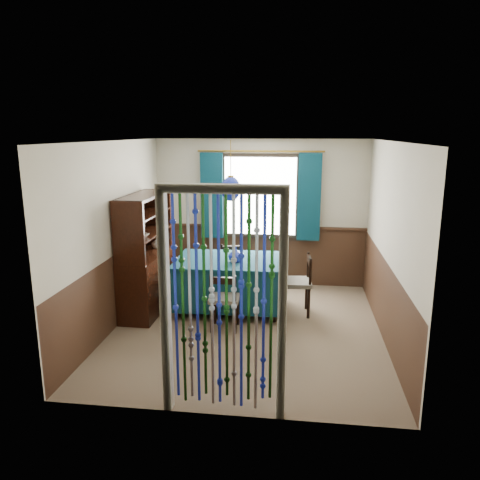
# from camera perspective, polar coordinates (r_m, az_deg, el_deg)

# --- Properties ---
(floor) EXTENTS (4.00, 4.00, 0.00)m
(floor) POSITION_cam_1_polar(r_m,az_deg,el_deg) (6.47, 0.83, -10.75)
(floor) COLOR brown
(floor) RESTS_ON ground
(ceiling) EXTENTS (4.00, 4.00, 0.00)m
(ceiling) POSITION_cam_1_polar(r_m,az_deg,el_deg) (5.92, 0.91, 11.97)
(ceiling) COLOR silver
(ceiling) RESTS_ON ground
(wall_back) EXTENTS (3.60, 0.00, 3.60)m
(wall_back) POSITION_cam_1_polar(r_m,az_deg,el_deg) (8.03, 2.49, 3.29)
(wall_back) COLOR #BDB49B
(wall_back) RESTS_ON ground
(wall_front) EXTENTS (3.60, 0.00, 3.60)m
(wall_front) POSITION_cam_1_polar(r_m,az_deg,el_deg) (4.17, -2.26, -6.06)
(wall_front) COLOR #BDB49B
(wall_front) RESTS_ON ground
(wall_left) EXTENTS (0.00, 4.00, 4.00)m
(wall_left) POSITION_cam_1_polar(r_m,az_deg,el_deg) (6.52, -15.04, 0.55)
(wall_left) COLOR #BDB49B
(wall_left) RESTS_ON ground
(wall_right) EXTENTS (0.00, 4.00, 4.00)m
(wall_right) POSITION_cam_1_polar(r_m,az_deg,el_deg) (6.14, 17.79, -0.39)
(wall_right) COLOR #BDB49B
(wall_right) RESTS_ON ground
(wainscot_back) EXTENTS (3.60, 0.00, 3.60)m
(wainscot_back) POSITION_cam_1_polar(r_m,az_deg,el_deg) (8.17, 2.43, -1.92)
(wainscot_back) COLOR #3A2316
(wainscot_back) RESTS_ON ground
(wainscot_front) EXTENTS (3.60, 0.00, 3.60)m
(wainscot_front) POSITION_cam_1_polar(r_m,az_deg,el_deg) (4.49, -2.14, -15.08)
(wainscot_front) COLOR #3A2316
(wainscot_front) RESTS_ON ground
(wainscot_left) EXTENTS (0.00, 4.00, 4.00)m
(wainscot_left) POSITION_cam_1_polar(r_m,az_deg,el_deg) (6.71, -14.55, -5.71)
(wainscot_left) COLOR #3A2316
(wainscot_left) RESTS_ON ground
(wainscot_right) EXTENTS (0.00, 4.00, 4.00)m
(wainscot_right) POSITION_cam_1_polar(r_m,az_deg,el_deg) (6.35, 17.18, -6.98)
(wainscot_right) COLOR #3A2316
(wainscot_right) RESTS_ON ground
(window) EXTENTS (1.32, 0.12, 1.42)m
(window) POSITION_cam_1_polar(r_m,az_deg,el_deg) (7.93, 2.48, 5.36)
(window) COLOR black
(window) RESTS_ON wall_back
(doorway) EXTENTS (1.16, 0.12, 2.18)m
(doorway) POSITION_cam_1_polar(r_m,az_deg,el_deg) (4.29, -2.10, -8.32)
(doorway) COLOR silver
(doorway) RESTS_ON ground
(dining_table) EXTENTS (1.65, 1.16, 0.78)m
(dining_table) POSITION_cam_1_polar(r_m,az_deg,el_deg) (6.97, -1.08, -5.00)
(dining_table) COLOR #0C303E
(dining_table) RESTS_ON floor
(chair_near) EXTENTS (0.41, 0.39, 0.81)m
(chair_near) POSITION_cam_1_polar(r_m,az_deg,el_deg) (6.30, -1.92, -7.22)
(chair_near) COLOR black
(chair_near) RESTS_ON floor
(chair_far) EXTENTS (0.48, 0.47, 0.81)m
(chair_far) POSITION_cam_1_polar(r_m,az_deg,el_deg) (7.64, -0.90, -3.50)
(chair_far) COLOR black
(chair_far) RESTS_ON floor
(chair_left) EXTENTS (0.40, 0.42, 0.83)m
(chair_left) POSITION_cam_1_polar(r_m,az_deg,el_deg) (7.14, -8.51, -4.78)
(chair_left) COLOR black
(chair_left) RESTS_ON floor
(chair_right) EXTENTS (0.45, 0.47, 0.89)m
(chair_right) POSITION_cam_1_polar(r_m,az_deg,el_deg) (6.87, 7.14, -5.19)
(chair_right) COLOR black
(chair_right) RESTS_ON floor
(sideboard) EXTENTS (0.48, 1.34, 1.74)m
(sideboard) POSITION_cam_1_polar(r_m,az_deg,el_deg) (7.05, -11.32, -3.75)
(sideboard) COLOR black
(sideboard) RESTS_ON floor
(pendant_lamp) EXTENTS (0.28, 0.28, 0.85)m
(pendant_lamp) POSITION_cam_1_polar(r_m,az_deg,el_deg) (6.67, -1.13, 6.26)
(pendant_lamp) COLOR olive
(pendant_lamp) RESTS_ON ceiling
(vase_table) EXTENTS (0.25, 0.25, 0.20)m
(vase_table) POSITION_cam_1_polar(r_m,az_deg,el_deg) (6.72, -0.56, -1.86)
(vase_table) COLOR navy
(vase_table) RESTS_ON dining_table
(bowl_shelf) EXTENTS (0.27, 0.27, 0.05)m
(bowl_shelf) POSITION_cam_1_polar(r_m,az_deg,el_deg) (6.60, -11.89, 0.56)
(bowl_shelf) COLOR beige
(bowl_shelf) RESTS_ON sideboard
(vase_sideboard) EXTENTS (0.19, 0.19, 0.19)m
(vase_sideboard) POSITION_cam_1_polar(r_m,az_deg,el_deg) (7.27, -10.11, -0.26)
(vase_sideboard) COLOR beige
(vase_sideboard) RESTS_ON sideboard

